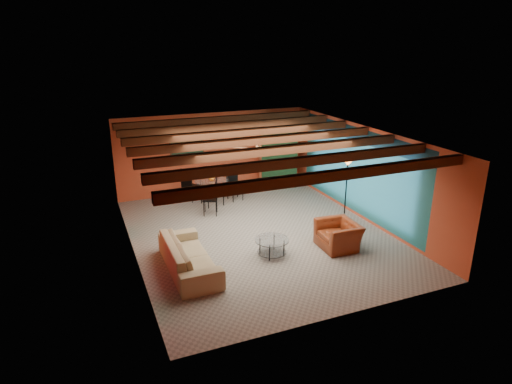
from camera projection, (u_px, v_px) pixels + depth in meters
name	position (u px, v px, depth m)	size (l,w,h in m)	color
room	(257.00, 148.00, 11.20)	(6.52, 8.01, 2.71)	gray
sofa	(189.00, 256.00, 9.95)	(2.41, 0.94, 0.71)	#9B8864
armchair	(338.00, 235.00, 11.04)	(1.04, 0.91, 0.67)	maroon
coffee_table	(272.00, 247.00, 10.67)	(0.83, 0.83, 0.43)	silver
dining_table	(212.00, 188.00, 13.87)	(2.13, 2.13, 1.11)	silver
armoire	(276.00, 157.00, 15.55)	(1.20, 0.59, 2.10)	brown
floor_lamp	(346.00, 191.00, 12.32)	(0.39, 0.39, 1.94)	black
ceiling_fan	(259.00, 149.00, 11.10)	(1.50, 1.50, 0.44)	#472614
painting	(187.00, 146.00, 14.47)	(1.05, 0.03, 0.65)	black
potted_plant	(276.00, 120.00, 15.12)	(0.48, 0.41, 0.53)	#26661E
vase	(211.00, 168.00, 13.66)	(0.17, 0.17, 0.18)	orange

